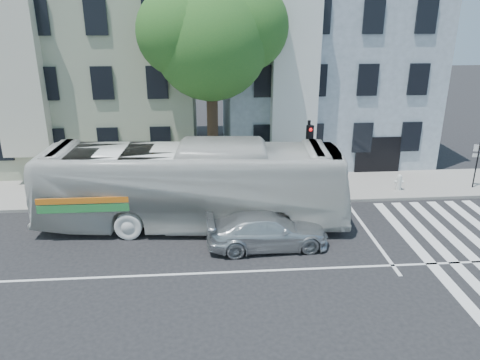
{
  "coord_description": "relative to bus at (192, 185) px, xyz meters",
  "views": [
    {
      "loc": [
        -0.4,
        -14.8,
        9.16
      ],
      "look_at": [
        0.99,
        3.18,
        2.4
      ],
      "focal_mm": 35.0,
      "sensor_mm": 36.0,
      "label": 1
    }
  ],
  "objects": [
    {
      "name": "ground",
      "position": [
        1.01,
        -4.14,
        -1.85
      ],
      "size": [
        120.0,
        120.0,
        0.0
      ],
      "primitive_type": "plane",
      "color": "black",
      "rests_on": "ground"
    },
    {
      "name": "sidewalk_far",
      "position": [
        1.01,
        3.86,
        -1.78
      ],
      "size": [
        80.0,
        4.0,
        0.15
      ],
      "primitive_type": "cube",
      "color": "gray",
      "rests_on": "ground"
    },
    {
      "name": "building_left",
      "position": [
        -5.99,
        10.86,
        3.65
      ],
      "size": [
        12.0,
        10.0,
        11.0
      ],
      "primitive_type": "cube",
      "color": "#9FA489",
      "rests_on": "ground"
    },
    {
      "name": "building_right",
      "position": [
        8.01,
        10.86,
        3.65
      ],
      "size": [
        12.0,
        10.0,
        11.0
      ],
      "primitive_type": "cube",
      "color": "#8692A0",
      "rests_on": "ground"
    },
    {
      "name": "street_tree",
      "position": [
        1.07,
        4.6,
        5.98
      ],
      "size": [
        7.3,
        5.9,
        11.1
      ],
      "color": "#2D2116",
      "rests_on": "ground"
    },
    {
      "name": "bus",
      "position": [
        0.0,
        0.0,
        0.0
      ],
      "size": [
        4.07,
        13.48,
        3.7
      ],
      "primitive_type": "imported",
      "rotation": [
        0.0,
        0.0,
        1.5
      ],
      "color": "silver",
      "rests_on": "ground"
    },
    {
      "name": "sedan",
      "position": [
        3.0,
        -2.28,
        -1.14
      ],
      "size": [
        2.22,
        4.97,
        1.42
      ],
      "primitive_type": "imported",
      "rotation": [
        0.0,
        0.0,
        1.62
      ],
      "color": "silver",
      "rests_on": "ground"
    },
    {
      "name": "hedge",
      "position": [
        -2.27,
        2.16,
        -1.35
      ],
      "size": [
        8.54,
        1.37,
        0.7
      ],
      "primitive_type": null,
      "rotation": [
        0.0,
        0.0,
        0.06
      ],
      "color": "#32601F",
      "rests_on": "sidewalk_far"
    },
    {
      "name": "traffic_signal",
      "position": [
        5.43,
        1.8,
        0.85
      ],
      "size": [
        0.42,
        0.53,
        4.17
      ],
      "rotation": [
        0.0,
        0.0,
        0.37
      ],
      "color": "black",
      "rests_on": "ground"
    },
    {
      "name": "fire_hydrant",
      "position": [
        10.56,
        2.97,
        -1.27
      ],
      "size": [
        0.48,
        0.27,
        0.85
      ],
      "rotation": [
        0.0,
        0.0,
        -0.22
      ],
      "color": "silver",
      "rests_on": "sidewalk_far"
    },
    {
      "name": "far_sign_pole",
      "position": [
        14.61,
        3.04,
        -0.13
      ],
      "size": [
        0.44,
        0.21,
        2.47
      ],
      "rotation": [
        0.0,
        0.0,
        -0.26
      ],
      "color": "black",
      "rests_on": "sidewalk_far"
    }
  ]
}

